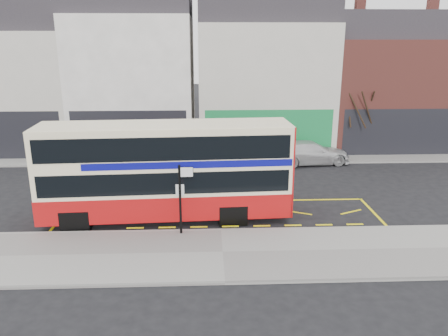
{
  "coord_description": "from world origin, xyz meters",
  "views": [
    {
      "loc": [
        -0.53,
        -16.6,
        7.6
      ],
      "look_at": [
        0.22,
        2.0,
        2.04
      ],
      "focal_mm": 35.0,
      "sensor_mm": 36.0,
      "label": 1
    }
  ],
  "objects_px": {
    "double_decker_bus": "(167,170)",
    "bus_stop_post": "(182,192)",
    "car_silver": "(111,156)",
    "car_grey": "(211,155)",
    "car_white": "(310,153)",
    "street_tree_right": "(360,99)"
  },
  "relations": [
    {
      "from": "double_decker_bus",
      "to": "street_tree_right",
      "type": "distance_m",
      "value": 15.49
    },
    {
      "from": "car_silver",
      "to": "car_white",
      "type": "height_order",
      "value": "car_silver"
    },
    {
      "from": "double_decker_bus",
      "to": "bus_stop_post",
      "type": "distance_m",
      "value": 2.01
    },
    {
      "from": "bus_stop_post",
      "to": "car_grey",
      "type": "xyz_separation_m",
      "value": [
        1.27,
        9.93,
        -1.15
      ]
    },
    {
      "from": "double_decker_bus",
      "to": "car_white",
      "type": "height_order",
      "value": "double_decker_bus"
    },
    {
      "from": "car_white",
      "to": "street_tree_right",
      "type": "distance_m",
      "value": 4.98
    },
    {
      "from": "car_silver",
      "to": "car_white",
      "type": "xyz_separation_m",
      "value": [
        12.23,
        0.46,
        -0.05
      ]
    },
    {
      "from": "car_silver",
      "to": "car_grey",
      "type": "height_order",
      "value": "car_silver"
    },
    {
      "from": "double_decker_bus",
      "to": "bus_stop_post",
      "type": "height_order",
      "value": "double_decker_bus"
    },
    {
      "from": "bus_stop_post",
      "to": "car_silver",
      "type": "relative_size",
      "value": 0.62
    },
    {
      "from": "car_white",
      "to": "street_tree_right",
      "type": "height_order",
      "value": "street_tree_right"
    },
    {
      "from": "double_decker_bus",
      "to": "street_tree_right",
      "type": "height_order",
      "value": "street_tree_right"
    },
    {
      "from": "bus_stop_post",
      "to": "car_grey",
      "type": "distance_m",
      "value": 10.08
    },
    {
      "from": "car_grey",
      "to": "street_tree_right",
      "type": "height_order",
      "value": "street_tree_right"
    },
    {
      "from": "car_grey",
      "to": "street_tree_right",
      "type": "distance_m",
      "value": 10.35
    },
    {
      "from": "double_decker_bus",
      "to": "car_silver",
      "type": "xyz_separation_m",
      "value": [
        -4.07,
        7.91,
        -1.44
      ]
    },
    {
      "from": "double_decker_bus",
      "to": "car_silver",
      "type": "relative_size",
      "value": 2.35
    },
    {
      "from": "double_decker_bus",
      "to": "bus_stop_post",
      "type": "bearing_deg",
      "value": -72.0
    },
    {
      "from": "double_decker_bus",
      "to": "car_grey",
      "type": "xyz_separation_m",
      "value": [
        1.98,
        8.09,
        -1.51
      ]
    },
    {
      "from": "double_decker_bus",
      "to": "car_grey",
      "type": "relative_size",
      "value": 2.51
    },
    {
      "from": "car_silver",
      "to": "car_grey",
      "type": "bearing_deg",
      "value": -69.91
    },
    {
      "from": "bus_stop_post",
      "to": "street_tree_right",
      "type": "xyz_separation_m",
      "value": [
        10.92,
        11.95,
        1.99
      ]
    }
  ]
}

